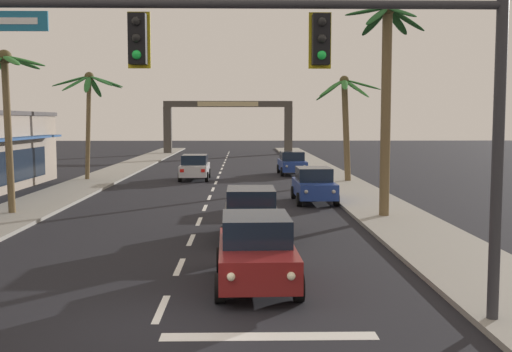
{
  "coord_description": "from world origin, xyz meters",
  "views": [
    {
      "loc": [
        1.72,
        -11.83,
        3.97
      ],
      "look_at": [
        2.14,
        8.0,
        2.2
      ],
      "focal_mm": 44.14,
      "sensor_mm": 36.0,
      "label": 1
    }
  ],
  "objects_px": {
    "sedan_parked_nearest_kerb": "(314,185)",
    "town_gateway_arch": "(228,119)",
    "palm_left_second": "(6,92)",
    "traffic_signal_mast": "(329,72)",
    "sedan_lead_at_stop_bar": "(256,250)",
    "sedan_oncoming_far": "(195,167)",
    "palm_left_third": "(89,95)",
    "palm_right_third": "(345,107)",
    "palm_right_second": "(386,77)",
    "sedan_parked_mid_kerb": "(292,163)",
    "sedan_third_in_queue": "(251,213)"
  },
  "relations": [
    {
      "from": "sedan_third_in_queue",
      "to": "sedan_parked_nearest_kerb",
      "type": "bearing_deg",
      "value": 71.07
    },
    {
      "from": "sedan_parked_nearest_kerb",
      "to": "town_gateway_arch",
      "type": "height_order",
      "value": "town_gateway_arch"
    },
    {
      "from": "palm_right_second",
      "to": "town_gateway_arch",
      "type": "xyz_separation_m",
      "value": [
        -7.4,
        49.07,
        -1.6
      ]
    },
    {
      "from": "traffic_signal_mast",
      "to": "sedan_parked_nearest_kerb",
      "type": "distance_m",
      "value": 18.93
    },
    {
      "from": "palm_right_third",
      "to": "sedan_third_in_queue",
      "type": "bearing_deg",
      "value": -108.35
    },
    {
      "from": "traffic_signal_mast",
      "to": "sedan_third_in_queue",
      "type": "xyz_separation_m",
      "value": [
        -1.34,
        9.18,
        -4.01
      ]
    },
    {
      "from": "sedan_oncoming_far",
      "to": "palm_left_third",
      "type": "bearing_deg",
      "value": -173.48
    },
    {
      "from": "sedan_lead_at_stop_bar",
      "to": "palm_right_third",
      "type": "relative_size",
      "value": 0.66
    },
    {
      "from": "palm_left_second",
      "to": "palm_left_third",
      "type": "xyz_separation_m",
      "value": [
        -0.27,
        14.97,
        0.48
      ]
    },
    {
      "from": "sedan_parked_mid_kerb",
      "to": "palm_left_third",
      "type": "xyz_separation_m",
      "value": [
        -13.52,
        -4.72,
        4.74
      ]
    },
    {
      "from": "sedan_lead_at_stop_bar",
      "to": "palm_left_third",
      "type": "bearing_deg",
      "value": 111.39
    },
    {
      "from": "sedan_oncoming_far",
      "to": "palm_left_second",
      "type": "height_order",
      "value": "palm_left_second"
    },
    {
      "from": "sedan_parked_nearest_kerb",
      "to": "palm_right_second",
      "type": "bearing_deg",
      "value": -66.67
    },
    {
      "from": "sedan_lead_at_stop_bar",
      "to": "palm_left_third",
      "type": "distance_m",
      "value": 28.47
    },
    {
      "from": "sedan_lead_at_stop_bar",
      "to": "sedan_parked_nearest_kerb",
      "type": "relative_size",
      "value": 1.0
    },
    {
      "from": "sedan_lead_at_stop_bar",
      "to": "sedan_third_in_queue",
      "type": "height_order",
      "value": "same"
    },
    {
      "from": "sedan_lead_at_stop_bar",
      "to": "palm_right_third",
      "type": "height_order",
      "value": "palm_right_third"
    },
    {
      "from": "palm_right_second",
      "to": "sedan_parked_mid_kerb",
      "type": "bearing_deg",
      "value": 95.72
    },
    {
      "from": "traffic_signal_mast",
      "to": "palm_right_third",
      "type": "xyz_separation_m",
      "value": [
        4.85,
        27.83,
        -0.06
      ]
    },
    {
      "from": "sedan_oncoming_far",
      "to": "palm_right_second",
      "type": "height_order",
      "value": "palm_right_second"
    },
    {
      "from": "palm_left_second",
      "to": "palm_right_second",
      "type": "xyz_separation_m",
      "value": [
        15.34,
        -1.08,
        0.56
      ]
    },
    {
      "from": "sedan_lead_at_stop_bar",
      "to": "palm_left_third",
      "type": "relative_size",
      "value": 0.64
    },
    {
      "from": "sedan_oncoming_far",
      "to": "sedan_parked_mid_kerb",
      "type": "distance_m",
      "value": 7.86
    },
    {
      "from": "palm_right_second",
      "to": "sedan_oncoming_far",
      "type": "bearing_deg",
      "value": 117.82
    },
    {
      "from": "palm_left_second",
      "to": "town_gateway_arch",
      "type": "xyz_separation_m",
      "value": [
        7.93,
        47.99,
        -1.04
      ]
    },
    {
      "from": "palm_left_third",
      "to": "palm_right_third",
      "type": "relative_size",
      "value": 1.05
    },
    {
      "from": "sedan_third_in_queue",
      "to": "palm_left_second",
      "type": "relative_size",
      "value": 0.65
    },
    {
      "from": "sedan_lead_at_stop_bar",
      "to": "sedan_third_in_queue",
      "type": "relative_size",
      "value": 1.01
    },
    {
      "from": "sedan_oncoming_far",
      "to": "palm_right_second",
      "type": "distance_m",
      "value": 19.62
    },
    {
      "from": "traffic_signal_mast",
      "to": "sedan_lead_at_stop_bar",
      "type": "bearing_deg",
      "value": 112.5
    },
    {
      "from": "sedan_lead_at_stop_bar",
      "to": "sedan_oncoming_far",
      "type": "relative_size",
      "value": 1.01
    },
    {
      "from": "traffic_signal_mast",
      "to": "palm_left_third",
      "type": "relative_size",
      "value": 1.46
    },
    {
      "from": "sedan_oncoming_far",
      "to": "sedan_parked_mid_kerb",
      "type": "height_order",
      "value": "same"
    },
    {
      "from": "palm_left_second",
      "to": "sedan_parked_nearest_kerb",
      "type": "bearing_deg",
      "value": 17.47
    },
    {
      "from": "sedan_oncoming_far",
      "to": "palm_left_third",
      "type": "relative_size",
      "value": 0.63
    },
    {
      "from": "sedan_lead_at_stop_bar",
      "to": "sedan_parked_nearest_kerb",
      "type": "bearing_deg",
      "value": 78.46
    },
    {
      "from": "sedan_third_in_queue",
      "to": "palm_right_third",
      "type": "relative_size",
      "value": 0.66
    },
    {
      "from": "sedan_parked_mid_kerb",
      "to": "palm_right_second",
      "type": "height_order",
      "value": "palm_right_second"
    },
    {
      "from": "palm_left_second",
      "to": "palm_left_third",
      "type": "distance_m",
      "value": 14.98
    },
    {
      "from": "palm_left_third",
      "to": "palm_right_second",
      "type": "height_order",
      "value": "palm_right_second"
    },
    {
      "from": "sedan_parked_mid_kerb",
      "to": "palm_right_third",
      "type": "bearing_deg",
      "value": -65.09
    },
    {
      "from": "palm_left_third",
      "to": "town_gateway_arch",
      "type": "distance_m",
      "value": 34.05
    },
    {
      "from": "sedan_parked_nearest_kerb",
      "to": "palm_left_second",
      "type": "height_order",
      "value": "palm_left_second"
    },
    {
      "from": "sedan_third_in_queue",
      "to": "palm_right_second",
      "type": "xyz_separation_m",
      "value": [
        5.41,
        4.03,
        4.82
      ]
    },
    {
      "from": "palm_right_third",
      "to": "town_gateway_arch",
      "type": "xyz_separation_m",
      "value": [
        -8.18,
        34.45,
        -0.73
      ]
    },
    {
      "from": "traffic_signal_mast",
      "to": "sedan_parked_mid_kerb",
      "type": "xyz_separation_m",
      "value": [
        1.99,
        33.98,
        -4.01
      ]
    },
    {
      "from": "sedan_parked_nearest_kerb",
      "to": "sedan_third_in_queue",
      "type": "bearing_deg",
      "value": -108.93
    },
    {
      "from": "sedan_parked_nearest_kerb",
      "to": "sedan_parked_mid_kerb",
      "type": "bearing_deg",
      "value": 89.41
    },
    {
      "from": "town_gateway_arch",
      "to": "traffic_signal_mast",
      "type": "bearing_deg",
      "value": -86.94
    },
    {
      "from": "sedan_oncoming_far",
      "to": "town_gateway_arch",
      "type": "distance_m",
      "value": 32.44
    }
  ]
}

